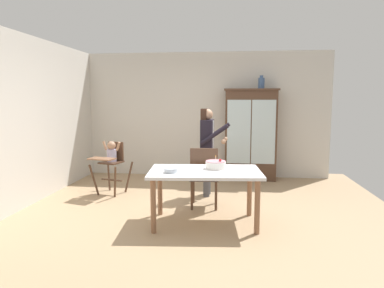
{
  "coord_description": "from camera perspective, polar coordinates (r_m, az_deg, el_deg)",
  "views": [
    {
      "loc": [
        0.61,
        -5.0,
        1.68
      ],
      "look_at": [
        -0.06,
        0.7,
        0.95
      ],
      "focal_mm": 32.58,
      "sensor_mm": 36.0,
      "label": 1
    }
  ],
  "objects": [
    {
      "name": "ground_plane",
      "position": [
        5.32,
        -0.22,
        -11.19
      ],
      "size": [
        6.24,
        6.24,
        0.0
      ],
      "primitive_type": "plane",
      "color": "tan"
    },
    {
      "name": "wall_back",
      "position": [
        7.67,
        2.18,
        4.78
      ],
      "size": [
        5.32,
        0.06,
        2.7
      ],
      "primitive_type": "cube",
      "color": "beige",
      "rests_on": "ground_plane"
    },
    {
      "name": "wall_left",
      "position": [
        5.97,
        -26.19,
        3.33
      ],
      "size": [
        0.06,
        5.32,
        2.7
      ],
      "primitive_type": "cube",
      "color": "beige",
      "rests_on": "ground_plane"
    },
    {
      "name": "china_cabinet",
      "position": [
        7.42,
        9.55,
        1.57
      ],
      "size": [
        1.11,
        0.48,
        1.91
      ],
      "color": "#4C3323",
      "rests_on": "ground_plane"
    },
    {
      "name": "ceramic_vase",
      "position": [
        7.4,
        11.29,
        9.79
      ],
      "size": [
        0.13,
        0.13,
        0.27
      ],
      "color": "#3D567F",
      "rests_on": "china_cabinet"
    },
    {
      "name": "high_chair_with_toddler",
      "position": [
        6.37,
        -13.07,
        -2.21
      ],
      "size": [
        0.7,
        0.79,
        0.95
      ],
      "rotation": [
        0.0,
        0.0,
        -0.26
      ],
      "color": "#4C3323",
      "rests_on": "ground_plane"
    },
    {
      "name": "adult_person",
      "position": [
        6.05,
        2.58,
        0.49
      ],
      "size": [
        0.52,
        0.5,
        1.53
      ],
      "rotation": [
        0.0,
        0.0,
        1.52
      ],
      "color": "#47474C",
      "rests_on": "ground_plane"
    },
    {
      "name": "dining_table",
      "position": [
        4.71,
        2.12,
        -5.48
      ],
      "size": [
        1.56,
        1.02,
        0.74
      ],
      "color": "silver",
      "rests_on": "ground_plane"
    },
    {
      "name": "birthday_cake",
      "position": [
        4.8,
        3.9,
        -3.41
      ],
      "size": [
        0.28,
        0.28,
        0.19
      ],
      "color": "white",
      "rests_on": "dining_table"
    },
    {
      "name": "serving_bowl",
      "position": [
        4.56,
        -3.48,
        -4.33
      ],
      "size": [
        0.18,
        0.18,
        0.05
      ],
      "primitive_type": "cylinder",
      "color": "#B2BCC6",
      "rests_on": "dining_table"
    },
    {
      "name": "dining_chair_far_side",
      "position": [
        5.38,
        2.0,
        -4.84
      ],
      "size": [
        0.46,
        0.46,
        0.96
      ],
      "rotation": [
        0.0,
        0.0,
        3.19
      ],
      "color": "#4C3323",
      "rests_on": "ground_plane"
    }
  ]
}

